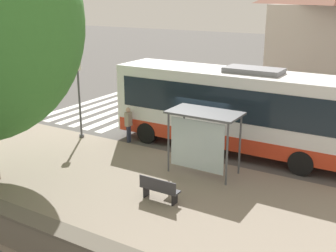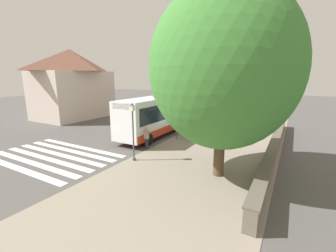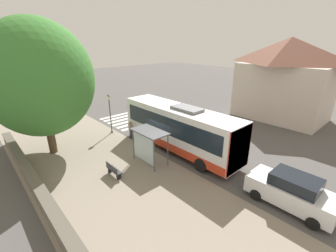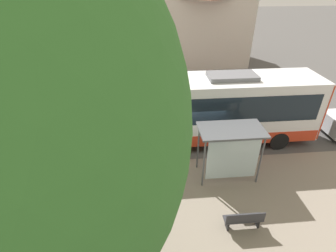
% 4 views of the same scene
% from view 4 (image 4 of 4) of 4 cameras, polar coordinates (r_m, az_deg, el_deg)
% --- Properties ---
extents(ground_plane, '(120.00, 120.00, 0.00)m').
position_cam_4_polar(ground_plane, '(13.57, 6.80, -7.16)').
color(ground_plane, '#514F4C').
rests_on(ground_plane, ground).
extents(sidewalk_plaza, '(9.00, 44.00, 0.02)m').
position_cam_4_polar(sidewalk_plaza, '(10.52, 11.88, -22.33)').
color(sidewalk_plaza, gray).
rests_on(sidewalk_plaza, ground).
extents(crosswalk_stripes, '(9.00, 5.25, 0.01)m').
position_cam_4_polar(crosswalk_stripes, '(18.43, -22.86, 1.53)').
color(crosswalk_stripes, silver).
rests_on(crosswalk_stripes, ground).
extents(background_building, '(7.03, 9.76, 8.95)m').
position_cam_4_polar(background_building, '(27.79, 6.57, 23.23)').
color(background_building, beige).
rests_on(background_building, ground).
extents(bus, '(2.66, 11.01, 3.85)m').
position_cam_4_polar(bus, '(14.13, 9.80, 3.85)').
color(bus, white).
rests_on(bus, ground).
extents(bus_shelter, '(1.55, 2.79, 2.53)m').
position_cam_4_polar(bus_shelter, '(11.52, 13.66, -2.98)').
color(bus_shelter, '#515459').
rests_on(bus_shelter, ground).
extents(pedestrian, '(0.34, 0.23, 1.73)m').
position_cam_4_polar(pedestrian, '(12.89, -9.42, -4.07)').
color(pedestrian, '#2D3347').
rests_on(pedestrian, ground).
extents(bench, '(0.40, 1.44, 0.88)m').
position_cam_4_polar(bench, '(10.55, 16.15, -18.93)').
color(bench, '#333338').
rests_on(bench, ground).
extents(street_lamp_near, '(0.28, 0.28, 3.86)m').
position_cam_4_polar(street_lamp_near, '(12.13, -21.62, -1.24)').
color(street_lamp_near, '#4C4C51').
rests_on(street_lamp_near, ground).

